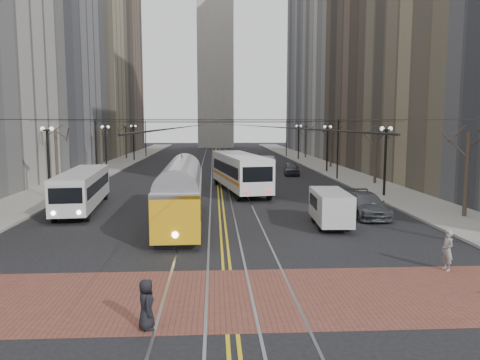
{
  "coord_description": "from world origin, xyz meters",
  "views": [
    {
      "loc": [
        -0.51,
        -19.98,
        6.12
      ],
      "look_at": [
        0.93,
        5.73,
        3.0
      ],
      "focal_mm": 35.0,
      "sensor_mm": 36.0,
      "label": 1
    }
  ],
  "objects": [
    {
      "name": "streetcar",
      "position": [
        -2.5,
        8.2,
        1.53
      ],
      "size": [
        2.68,
        12.99,
        3.05
      ],
      "primitive_type": "cube",
      "rotation": [
        0.0,
        0.0,
        0.02
      ],
      "color": "gold",
      "rests_on": "ground"
    },
    {
      "name": "sedan_silver",
      "position": [
        7.11,
        45.19,
        0.79
      ],
      "size": [
        1.93,
        4.87,
        1.58
      ],
      "primitive_type": "imported",
      "rotation": [
        0.0,
        0.0,
        -0.06
      ],
      "color": "#A4A6AC",
      "rests_on": "ground"
    },
    {
      "name": "sidewalk_left",
      "position": [
        -15.0,
        45.0,
        0.07
      ],
      "size": [
        5.0,
        140.0,
        0.15
      ],
      "primitive_type": "cube",
      "color": "gray",
      "rests_on": "ground"
    },
    {
      "name": "trolley_wires",
      "position": [
        0.0,
        34.83,
        3.77
      ],
      "size": [
        25.96,
        120.0,
        6.6
      ],
      "color": "black",
      "rests_on": "ground"
    },
    {
      "name": "lamp_posts",
      "position": [
        -0.0,
        28.75,
        2.8
      ],
      "size": [
        27.6,
        57.2,
        5.6
      ],
      "color": "black",
      "rests_on": "ground"
    },
    {
      "name": "street_trees",
      "position": [
        0.0,
        35.25,
        2.8
      ],
      "size": [
        31.68,
        53.28,
        5.6
      ],
      "color": "#382D23",
      "rests_on": "ground"
    },
    {
      "name": "rear_bus",
      "position": [
        1.8,
        21.81,
        1.68
      ],
      "size": [
        4.83,
        13.14,
        3.36
      ],
      "primitive_type": "cube",
      "rotation": [
        0.0,
        0.0,
        0.16
      ],
      "color": "white",
      "rests_on": "ground"
    },
    {
      "name": "sedan_parked",
      "position": [
        9.5,
        10.0,
        0.78
      ],
      "size": [
        2.19,
        5.38,
        1.56
      ],
      "primitive_type": "imported",
      "rotation": [
        0.0,
        0.0,
        -0.0
      ],
      "color": "#46494E",
      "rests_on": "ground"
    },
    {
      "name": "pedestrian_b",
      "position": [
        9.2,
        -1.5,
        0.87
      ],
      "size": [
        0.47,
        0.66,
        1.71
      ],
      "primitive_type": "imported",
      "rotation": [
        0.0,
        0.0,
        4.81
      ],
      "color": "gray",
      "rests_on": "crosswalk_band"
    },
    {
      "name": "building_left_far",
      "position": [
        -25.5,
        86.0,
        20.0
      ],
      "size": [
        16.0,
        20.0,
        40.0
      ],
      "primitive_type": "cube",
      "color": "brown",
      "rests_on": "ground"
    },
    {
      "name": "building_right_midfar",
      "position": [
        27.5,
        66.0,
        26.0
      ],
      "size": [
        20.0,
        20.0,
        52.0
      ],
      "primitive_type": "cube",
      "color": "#AAA7A0",
      "rests_on": "ground"
    },
    {
      "name": "clock_tower",
      "position": [
        0.0,
        102.0,
        35.96
      ],
      "size": [
        12.0,
        12.0,
        66.0
      ],
      "color": "#B2AFA5",
      "rests_on": "ground"
    },
    {
      "name": "sedan_grey",
      "position": [
        8.75,
        35.16,
        0.75
      ],
      "size": [
        2.24,
        4.58,
        1.51
      ],
      "primitive_type": "imported",
      "rotation": [
        0.0,
        0.0,
        -0.11
      ],
      "color": "#393B40",
      "rests_on": "ground"
    },
    {
      "name": "pedestrian_a",
      "position": [
        -2.55,
        -6.5,
        0.78
      ],
      "size": [
        0.67,
        0.85,
        1.53
      ],
      "primitive_type": "imported",
      "rotation": [
        0.0,
        0.0,
        1.84
      ],
      "color": "black",
      "rests_on": "crosswalk_band"
    },
    {
      "name": "building_left_midfar",
      "position": [
        -27.5,
        66.0,
        26.0
      ],
      "size": [
        20.0,
        20.0,
        52.0
      ],
      "primitive_type": "cube",
      "color": "gray",
      "rests_on": "ground"
    },
    {
      "name": "transit_bus",
      "position": [
        -9.88,
        13.55,
        1.38
      ],
      "size": [
        3.3,
        11.17,
        2.75
      ],
      "primitive_type": "cube",
      "rotation": [
        0.0,
        0.0,
        0.09
      ],
      "color": "silver",
      "rests_on": "ground"
    },
    {
      "name": "ground",
      "position": [
        0.0,
        0.0,
        0.0
      ],
      "size": [
        260.0,
        260.0,
        0.0
      ],
      "primitive_type": "plane",
      "color": "black",
      "rests_on": "ground"
    },
    {
      "name": "crosswalk_band",
      "position": [
        0.0,
        -4.0,
        0.01
      ],
      "size": [
        25.0,
        6.0,
        0.01
      ],
      "primitive_type": "cube",
      "color": "brown",
      "rests_on": "ground"
    },
    {
      "name": "cargo_van",
      "position": [
        6.39,
        7.06,
        1.06
      ],
      "size": [
        2.1,
        4.9,
        2.13
      ],
      "primitive_type": "cube",
      "rotation": [
        0.0,
        0.0,
        -0.05
      ],
      "color": "#B9B9B9",
      "rests_on": "ground"
    },
    {
      "name": "building_right_mid",
      "position": [
        25.5,
        46.0,
        17.0
      ],
      "size": [
        16.0,
        20.0,
        34.0
      ],
      "primitive_type": "cube",
      "color": "brown",
      "rests_on": "ground"
    },
    {
      "name": "sidewalk_right",
      "position": [
        15.0,
        45.0,
        0.07
      ],
      "size": [
        5.0,
        140.0,
        0.15
      ],
      "primitive_type": "cube",
      "color": "gray",
      "rests_on": "ground"
    },
    {
      "name": "building_left_mid",
      "position": [
        -25.5,
        46.0,
        17.0
      ],
      "size": [
        16.0,
        20.0,
        34.0
      ],
      "primitive_type": "cube",
      "color": "slate",
      "rests_on": "ground"
    },
    {
      "name": "building_right_far",
      "position": [
        25.5,
        86.0,
        20.0
      ],
      "size": [
        16.0,
        20.0,
        40.0
      ],
      "primitive_type": "cube",
      "color": "slate",
      "rests_on": "ground"
    },
    {
      "name": "centre_lines",
      "position": [
        0.0,
        45.0,
        0.01
      ],
      "size": [
        0.42,
        130.0,
        0.01
      ],
      "primitive_type": "cube",
      "color": "gold",
      "rests_on": "ground"
    },
    {
      "name": "streetcar_rails",
      "position": [
        0.0,
        45.0,
        0.0
      ],
      "size": [
        4.8,
        130.0,
        0.02
      ],
      "primitive_type": "cube",
      "color": "gray",
      "rests_on": "ground"
    }
  ]
}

